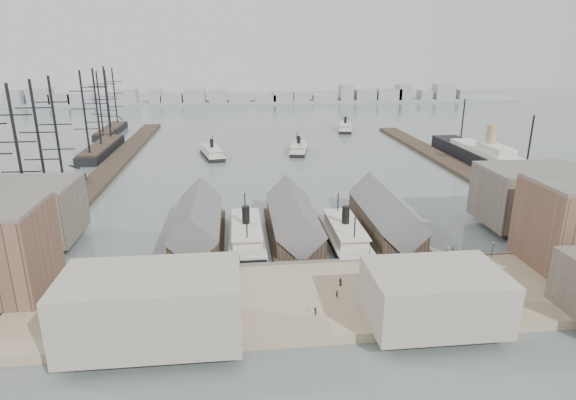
{
  "coord_description": "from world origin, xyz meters",
  "views": [
    {
      "loc": [
        -14.85,
        -106.26,
        50.53
      ],
      "look_at": [
        0.0,
        30.0,
        6.0
      ],
      "focal_mm": 30.0,
      "sensor_mm": 36.0,
      "label": 1
    }
  ],
  "objects": [
    {
      "name": "ferry_docked_west",
      "position": [
        -13.0,
        12.49,
        2.57
      ],
      "size": [
        9.23,
        30.76,
        10.98
      ],
      "color": "black",
      "rests_on": "ground"
    },
    {
      "name": "pedestrian_5",
      "position": [
        4.17,
        -22.09,
        2.83
      ],
      "size": [
        0.67,
        0.74,
        1.67
      ],
      "primitive_type": "imported",
      "rotation": [
        0.0,
        0.0,
        5.18
      ],
      "color": "black",
      "rests_on": "quay"
    },
    {
      "name": "sailing_ship_near",
      "position": [
        -77.1,
        44.18,
        2.97
      ],
      "size": [
        9.83,
        67.75,
        40.43
      ],
      "color": "black",
      "rests_on": "ground"
    },
    {
      "name": "pedestrian_2",
      "position": [
        -16.94,
        -13.31,
        2.81
      ],
      "size": [
        0.68,
        1.09,
        1.63
      ],
      "primitive_type": "imported",
      "rotation": [
        0.0,
        0.0,
        4.79
      ],
      "color": "black",
      "rests_on": "quay"
    },
    {
      "name": "pedestrian_3",
      "position": [
        -15.93,
        -25.27,
        2.82
      ],
      "size": [
        1.03,
        0.85,
        1.64
      ],
      "primitive_type": "imported",
      "rotation": [
        0.0,
        0.0,
        5.73
      ],
      "color": "black",
      "rests_on": "quay"
    },
    {
      "name": "west_wharf",
      "position": [
        -68.0,
        100.0,
        0.8
      ],
      "size": [
        10.0,
        220.0,
        1.6
      ],
      "primitive_type": "cube",
      "color": "#2D231C",
      "rests_on": "ground"
    },
    {
      "name": "pedestrian_6",
      "position": [
        28.55,
        -9.85,
        2.8
      ],
      "size": [
        0.98,
        0.91,
        1.61
      ],
      "primitive_type": "imported",
      "rotation": [
        0.0,
        0.0,
        5.77
      ],
      "color": "black",
      "rests_on": "quay"
    },
    {
      "name": "pedestrian_10",
      "position": [
        -1.18,
        -28.0,
        2.79
      ],
      "size": [
        0.91,
        1.16,
        1.57
      ],
      "primitive_type": "imported",
      "rotation": [
        0.0,
        0.0,
        5.08
      ],
      "color": "black",
      "rests_on": "quay"
    },
    {
      "name": "far_shore",
      "position": [
        -2.07,
        334.14,
        3.91
      ],
      "size": [
        500.0,
        40.0,
        15.72
      ],
      "color": "gray",
      "rests_on": "ground"
    },
    {
      "name": "pedestrian_4",
      "position": [
        5.99,
        -17.07,
        2.82
      ],
      "size": [
        0.88,
        0.96,
        1.65
      ],
      "primitive_type": "imported",
      "rotation": [
        0.0,
        0.0,
        5.3
      ],
      "color": "black",
      "rests_on": "quay"
    },
    {
      "name": "ferry_shed_center",
      "position": [
        0.0,
        16.88,
        4.64
      ],
      "size": [
        14.0,
        42.0,
        12.6
      ],
      "color": "#2D231C",
      "rests_on": "ground"
    },
    {
      "name": "ferry_open_far",
      "position": [
        51.51,
        180.65,
        2.15
      ],
      "size": [
        12.92,
        26.68,
        9.16
      ],
      "rotation": [
        0.0,
        0.0,
        -0.21
      ],
      "color": "black",
      "rests_on": "ground"
    },
    {
      "name": "pedestrian_1",
      "position": [
        -47.18,
        -21.66,
        2.8
      ],
      "size": [
        0.93,
        0.82,
        1.61
      ],
      "primitive_type": "imported",
      "rotation": [
        0.0,
        0.0,
        3.45
      ],
      "color": "black",
      "rests_on": "quay"
    },
    {
      "name": "seawall",
      "position": [
        0.0,
        -5.2,
        1.15
      ],
      "size": [
        180.0,
        1.2,
        2.3
      ],
      "primitive_type": "cube",
      "color": "#59544C",
      "rests_on": "ground"
    },
    {
      "name": "lamp_post_near_e",
      "position": [
        15.0,
        -7.0,
        4.71
      ],
      "size": [
        0.44,
        0.44,
        3.92
      ],
      "color": "black",
      "rests_on": "quay"
    },
    {
      "name": "lamp_post_far_e",
      "position": [
        45.0,
        -7.0,
        4.71
      ],
      "size": [
        0.44,
        0.44,
        3.92
      ],
      "color": "black",
      "rests_on": "quay"
    },
    {
      "name": "horse_cart_center",
      "position": [
        -19.26,
        -17.7,
        2.79
      ],
      "size": [
        4.94,
        2.17,
        1.52
      ],
      "rotation": [
        0.0,
        0.0,
        1.79
      ],
      "color": "black",
      "rests_on": "quay"
    },
    {
      "name": "lamp_post_near_w",
      "position": [
        -15.0,
        -7.0,
        4.71
      ],
      "size": [
        0.44,
        0.44,
        3.92
      ],
      "color": "black",
      "rests_on": "quay"
    },
    {
      "name": "horse_cart_left",
      "position": [
        -29.73,
        -17.72,
        2.81
      ],
      "size": [
        4.81,
        3.04,
        1.6
      ],
      "rotation": [
        0.0,
        0.0,
        1.18
      ],
      "color": "black",
      "rests_on": "quay"
    },
    {
      "name": "pedestrian_0",
      "position": [
        -47.22,
        -9.95,
        2.81
      ],
      "size": [
        0.73,
        0.73,
        1.62
      ],
      "primitive_type": "imported",
      "rotation": [
        0.0,
        0.0,
        3.93
      ],
      "color": "black",
      "rests_on": "quay"
    },
    {
      "name": "ferry_shed_east",
      "position": [
        26.0,
        16.88,
        4.64
      ],
      "size": [
        14.0,
        42.0,
        12.6
      ],
      "color": "#2D231C",
      "rests_on": "ground"
    },
    {
      "name": "street_bldg_center",
      "position": [
        20.0,
        -32.0,
        7.0
      ],
      "size": [
        24.0,
        16.0,
        10.0
      ],
      "primitive_type": "cube",
      "color": "gray",
      "rests_on": "quay"
    },
    {
      "name": "lamp_post_far_w",
      "position": [
        -45.0,
        -7.0,
        4.71
      ],
      "size": [
        0.44,
        0.44,
        3.92
      ],
      "color": "black",
      "rests_on": "quay"
    },
    {
      "name": "sailing_ship_mid",
      "position": [
        -79.86,
        131.49,
        2.87
      ],
      "size": [
        9.74,
        56.26,
        40.03
      ],
      "color": "black",
      "rests_on": "ground"
    },
    {
      "name": "ferry_docked_east",
      "position": [
        13.0,
        9.77,
        2.56
      ],
      "size": [
        9.16,
        30.53,
        10.91
      ],
      "color": "black",
      "rests_on": "ground"
    },
    {
      "name": "east_wharf",
      "position": [
        78.0,
        90.0,
        0.8
      ],
      "size": [
        10.0,
        180.0,
        1.6
      ],
      "primitive_type": "cube",
      "color": "#2D231C",
      "rests_on": "ground"
    },
    {
      "name": "ferry_open_near",
      "position": [
        -26.24,
        117.18,
        2.12
      ],
      "size": [
        13.22,
        26.43,
        9.06
      ],
      "rotation": [
        0.0,
        0.0,
        0.23
      ],
      "color": "black",
      "rests_on": "ground"
    },
    {
      "name": "quay",
      "position": [
        0.0,
        -20.0,
        1.0
      ],
      "size": [
        180.0,
        30.0,
        2.0
      ],
      "primitive_type": "cube",
      "color": "gray",
      "rests_on": "ground"
    },
    {
      "name": "warehouse_east_back",
      "position": [
        68.0,
        15.0,
        9.5
      ],
      "size": [
        28.0,
        20.0,
        15.0
      ],
      "primitive_type": "cube",
      "color": "#60564C",
      "rests_on": "east_land"
    },
    {
      "name": "ferry_shed_west",
      "position": [
        -26.0,
        16.88,
        4.64
      ],
      "size": [
        14.0,
        42.0,
        12.6
      ],
      "color": "#2D231C",
      "rests_on": "ground"
    },
    {
      "name": "horse_cart_right",
      "position": [
        19.83,
        -20.67,
        2.76
      ],
      "size": [
        4.59,
        1.74,
        1.44
      ],
      "rotation": [
        0.0,
        0.0,
        1.63
      ],
      "color": "black",
      "rests_on": "quay"
    },
    {
      "name": "warehouse_west_back",
      "position": [
        -70.0,
        18.0,
        9.0
      ],
      "size": [
        26.0,
        20.0,
        14.0
      ],
      "primitive_type": "cube",
      "color": "#60564C",
      "rests_on": "west_land"
    },
    {
      "name": "ferry_open_mid",
      "position": [
        15.22,
        122.44,
        2.05
      ],
      "size": [
        11.91,
        25.41,
        8.73
      ],
      "rotation": [
        0.0,
        0.0,
        -0.19
      ],
      "color": "black",
      "rests_on": "ground"
    },
    {
      "name": "pedestrian_7",
      "position": [
        24.36,
        -23.08,
        2.89
      ],
      "size": [
        1.06,
        1.32,
        1.79
      ],
      "primitive_type": "imported",
      "rotation": [
        0.0,
        0.0,
        4.31
      ],
      "color": "black",
      "rests_on": "quay"
    },
    {
      "name": "street_bldg_west",
      "position": [
        -30.0,
        -32.0,
        8.0
      ],
      "size": [
        30.0,
        16.0,
        12.0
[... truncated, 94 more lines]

